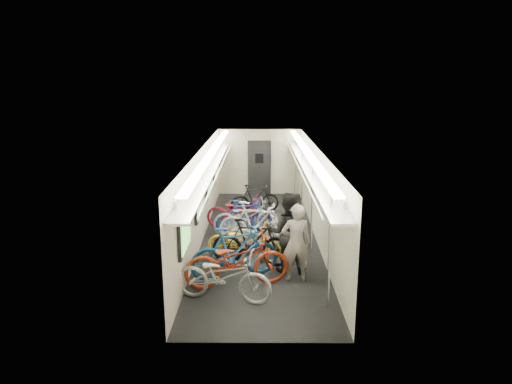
{
  "coord_description": "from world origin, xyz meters",
  "views": [
    {
      "loc": [
        -0.03,
        -11.5,
        4.05
      ],
      "look_at": [
        -0.1,
        0.51,
        1.15
      ],
      "focal_mm": 32.0,
      "sensor_mm": 36.0,
      "label": 1
    }
  ],
  "objects_px": {
    "bicycle_0": "(223,276)",
    "bicycle_1": "(235,252)",
    "passenger_near": "(296,243)",
    "passenger_mid": "(287,232)",
    "backpack": "(291,212)"
  },
  "relations": [
    {
      "from": "bicycle_0",
      "to": "passenger_mid",
      "type": "xyz_separation_m",
      "value": [
        1.29,
        1.42,
        0.39
      ]
    },
    {
      "from": "passenger_near",
      "to": "backpack",
      "type": "bearing_deg",
      "value": -89.2
    },
    {
      "from": "backpack",
      "to": "passenger_mid",
      "type": "bearing_deg",
      "value": -90.54
    },
    {
      "from": "bicycle_1",
      "to": "passenger_mid",
      "type": "height_order",
      "value": "passenger_mid"
    },
    {
      "from": "bicycle_0",
      "to": "passenger_mid",
      "type": "relative_size",
      "value": 1.07
    },
    {
      "from": "passenger_mid",
      "to": "backpack",
      "type": "distance_m",
      "value": 0.48
    },
    {
      "from": "bicycle_0",
      "to": "backpack",
      "type": "distance_m",
      "value": 2.3
    },
    {
      "from": "bicycle_1",
      "to": "bicycle_0",
      "type": "bearing_deg",
      "value": 153.44
    },
    {
      "from": "bicycle_0",
      "to": "backpack",
      "type": "xyz_separation_m",
      "value": [
        1.38,
        1.66,
        0.78
      ]
    },
    {
      "from": "bicycle_0",
      "to": "passenger_mid",
      "type": "height_order",
      "value": "passenger_mid"
    },
    {
      "from": "bicycle_1",
      "to": "passenger_near",
      "type": "distance_m",
      "value": 1.31
    },
    {
      "from": "bicycle_0",
      "to": "bicycle_1",
      "type": "relative_size",
      "value": 0.99
    },
    {
      "from": "passenger_near",
      "to": "passenger_mid",
      "type": "xyz_separation_m",
      "value": [
        -0.15,
        0.49,
        0.06
      ]
    },
    {
      "from": "bicycle_0",
      "to": "passenger_near",
      "type": "bearing_deg",
      "value": -43.1
    },
    {
      "from": "passenger_near",
      "to": "backpack",
      "type": "relative_size",
      "value": 4.36
    }
  ]
}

